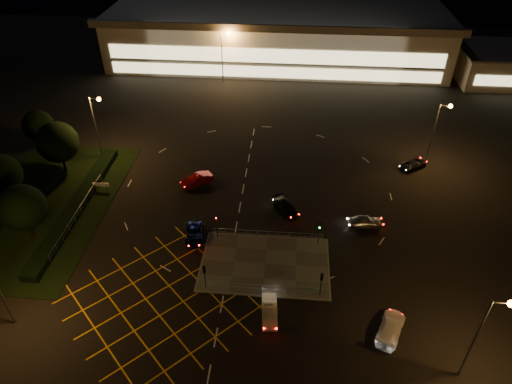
# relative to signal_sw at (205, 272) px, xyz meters

# --- Properties ---
(ground) EXTENTS (180.00, 180.00, 0.00)m
(ground) POSITION_rel_signal_sw_xyz_m (4.00, 5.99, -2.37)
(ground) COLOR black
(ground) RESTS_ON ground
(pedestrian_island) EXTENTS (14.00, 9.00, 0.12)m
(pedestrian_island) POSITION_rel_signal_sw_xyz_m (6.00, 3.99, -2.31)
(pedestrian_island) COLOR #4C4944
(pedestrian_island) RESTS_ON ground
(grass_verge) EXTENTS (18.00, 30.00, 0.08)m
(grass_verge) POSITION_rel_signal_sw_xyz_m (-24.00, 11.99, -2.33)
(grass_verge) COLOR black
(grass_verge) RESTS_ON ground
(hedge) EXTENTS (2.00, 26.00, 1.00)m
(hedge) POSITION_rel_signal_sw_xyz_m (-19.00, 11.99, -1.87)
(hedge) COLOR black
(hedge) RESTS_ON ground
(supermarket) EXTENTS (72.00, 26.50, 10.50)m
(supermarket) POSITION_rel_signal_sw_xyz_m (4.00, 67.95, 2.95)
(supermarket) COLOR beige
(supermarket) RESTS_ON ground
(retail_unit_a) EXTENTS (18.80, 14.80, 6.35)m
(retail_unit_a) POSITION_rel_signal_sw_xyz_m (50.00, 59.97, 0.85)
(retail_unit_a) COLOR beige
(retail_unit_a) RESTS_ON ground
(streetlight_se) EXTENTS (1.78, 0.56, 10.03)m
(streetlight_se) POSITION_rel_signal_sw_xyz_m (24.44, -8.01, 4.20)
(streetlight_se) COLOR slate
(streetlight_se) RESTS_ON ground
(streetlight_nw) EXTENTS (1.78, 0.56, 10.03)m
(streetlight_nw) POSITION_rel_signal_sw_xyz_m (-19.56, 23.99, 4.20)
(streetlight_nw) COLOR slate
(streetlight_nw) RESTS_ON ground
(streetlight_ne) EXTENTS (1.78, 0.56, 10.03)m
(streetlight_ne) POSITION_rel_signal_sw_xyz_m (28.44, 25.99, 4.20)
(streetlight_ne) COLOR slate
(streetlight_ne) RESTS_ON ground
(streetlight_far_left) EXTENTS (1.78, 0.56, 10.03)m
(streetlight_far_left) POSITION_rel_signal_sw_xyz_m (-5.56, 53.99, 4.20)
(streetlight_far_left) COLOR slate
(streetlight_far_left) RESTS_ON ground
(streetlight_far_right) EXTENTS (1.78, 0.56, 10.03)m
(streetlight_far_right) POSITION_rel_signal_sw_xyz_m (34.44, 55.99, 4.20)
(streetlight_far_right) COLOR slate
(streetlight_far_right) RESTS_ON ground
(signal_sw) EXTENTS (0.28, 0.30, 3.15)m
(signal_sw) POSITION_rel_signal_sw_xyz_m (0.00, 0.00, 0.00)
(signal_sw) COLOR black
(signal_sw) RESTS_ON pedestrian_island
(signal_se) EXTENTS (0.28, 0.30, 3.15)m
(signal_se) POSITION_rel_signal_sw_xyz_m (12.00, 0.00, 0.00)
(signal_se) COLOR black
(signal_se) RESTS_ON pedestrian_island
(signal_nw) EXTENTS (0.28, 0.30, 3.15)m
(signal_nw) POSITION_rel_signal_sw_xyz_m (0.00, 7.99, 0.00)
(signal_nw) COLOR black
(signal_nw) RESTS_ON pedestrian_island
(signal_ne) EXTENTS (0.28, 0.30, 3.15)m
(signal_ne) POSITION_rel_signal_sw_xyz_m (12.00, 7.99, 0.00)
(signal_ne) COLOR black
(signal_ne) RESTS_ON pedestrian_island
(tree_b) EXTENTS (5.40, 5.40, 7.35)m
(tree_b) POSITION_rel_signal_sw_xyz_m (-28.00, 11.99, 2.28)
(tree_b) COLOR black
(tree_b) RESTS_ON ground
(tree_c) EXTENTS (5.76, 5.76, 7.84)m
(tree_c) POSITION_rel_signal_sw_xyz_m (-24.00, 19.99, 2.59)
(tree_c) COLOR black
(tree_c) RESTS_ON ground
(tree_d) EXTENTS (4.68, 4.68, 6.37)m
(tree_d) POSITION_rel_signal_sw_xyz_m (-30.00, 25.99, 1.65)
(tree_d) COLOR black
(tree_d) RESTS_ON ground
(tree_e) EXTENTS (5.40, 5.40, 7.35)m
(tree_e) POSITION_rel_signal_sw_xyz_m (-22.00, 5.99, 2.28)
(tree_e) COLOR black
(tree_e) RESTS_ON ground
(car_queue_white) EXTENTS (1.87, 4.37, 1.40)m
(car_queue_white) POSITION_rel_signal_sw_xyz_m (6.94, -3.01, -1.67)
(car_queue_white) COLOR silver
(car_queue_white) RESTS_ON ground
(car_left_blue) EXTENTS (2.73, 4.68, 1.22)m
(car_left_blue) POSITION_rel_signal_sw_xyz_m (-2.71, 7.66, -1.76)
(car_left_blue) COLOR #0B1343
(car_left_blue) RESTS_ON ground
(car_far_dkgrey) EXTENTS (4.01, 4.73, 1.30)m
(car_far_dkgrey) POSITION_rel_signal_sw_xyz_m (8.01, 13.73, -1.72)
(car_far_dkgrey) COLOR black
(car_far_dkgrey) RESTS_ON ground
(car_right_silver) EXTENTS (4.27, 2.05, 1.41)m
(car_right_silver) POSITION_rel_signal_sw_xyz_m (17.85, 11.67, -1.66)
(car_right_silver) COLOR #9B9DA1
(car_right_silver) RESTS_ON ground
(car_circ_red) EXTENTS (4.53, 3.98, 1.48)m
(car_circ_red) POSITION_rel_signal_sw_xyz_m (-4.53, 18.63, -1.63)
(car_circ_red) COLOR maroon
(car_circ_red) RESTS_ON ground
(car_east_grey) EXTENTS (4.75, 4.24, 1.22)m
(car_east_grey) POSITION_rel_signal_sw_xyz_m (26.22, 25.44, -1.75)
(car_east_grey) COLOR black
(car_east_grey) RESTS_ON ground
(car_approach_white) EXTENTS (3.87, 5.48, 1.47)m
(car_approach_white) POSITION_rel_signal_sw_xyz_m (18.60, -4.02, -1.63)
(car_approach_white) COLOR silver
(car_approach_white) RESTS_ON ground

